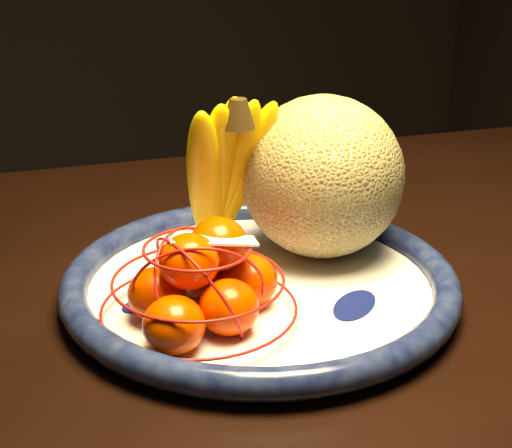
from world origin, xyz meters
name	(u,v)px	position (x,y,z in m)	size (l,w,h in m)	color
dining_table	(114,405)	(0.06, 0.02, 0.69)	(1.60, 1.04, 0.77)	black
fruit_bowl	(260,283)	(0.21, 0.03, 0.78)	(0.37, 0.37, 0.03)	white
cantaloupe	(322,177)	(0.29, 0.07, 0.86)	(0.16, 0.16, 0.16)	olive
banana_bunch	(223,169)	(0.20, 0.10, 0.87)	(0.12, 0.11, 0.18)	#EFCB00
mandarin_bag	(202,285)	(0.14, -0.02, 0.81)	(0.22, 0.22, 0.10)	#FF4200
price_tag	(213,240)	(0.15, -0.02, 0.85)	(0.07, 0.03, 0.00)	white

